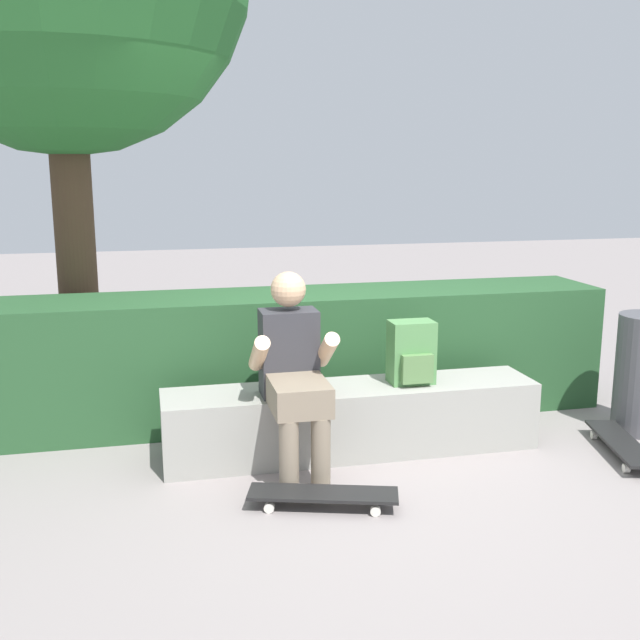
% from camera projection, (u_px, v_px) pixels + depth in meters
% --- Properties ---
extents(ground_plane, '(24.00, 24.00, 0.00)m').
position_uv_depth(ground_plane, '(367.00, 472.00, 4.50)').
color(ground_plane, gray).
extents(bench_main, '(2.37, 0.46, 0.43)m').
position_uv_depth(bench_main, '(352.00, 419.00, 4.78)').
color(bench_main, gray).
rests_on(bench_main, ground).
extents(person_skater, '(0.49, 0.62, 1.18)m').
position_uv_depth(person_skater, '(293.00, 368.00, 4.40)').
color(person_skater, '#333338').
rests_on(person_skater, ground).
extents(skateboard_near_person, '(0.82, 0.42, 0.09)m').
position_uv_depth(skateboard_near_person, '(323.00, 495.00, 4.02)').
color(skateboard_near_person, black).
rests_on(skateboard_near_person, ground).
extents(skateboard_beside_bench, '(0.38, 0.82, 0.09)m').
position_uv_depth(skateboard_beside_bench, '(622.00, 444.00, 4.75)').
color(skateboard_beside_bench, black).
rests_on(skateboard_beside_bench, ground).
extents(backpack_on_bench, '(0.28, 0.23, 0.40)m').
position_uv_depth(backpack_on_bench, '(412.00, 353.00, 4.77)').
color(backpack_on_bench, '#51894C').
rests_on(backpack_on_bench, bench_main).
extents(hedge_row, '(4.86, 0.69, 0.90)m').
position_uv_depth(hedge_row, '(270.00, 356.00, 5.39)').
color(hedge_row, '#254E2A').
rests_on(hedge_row, ground).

